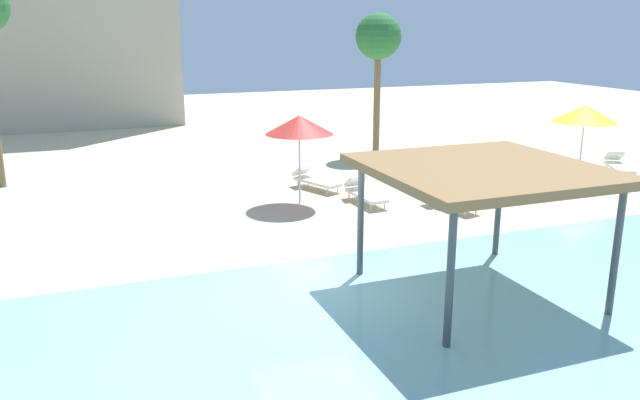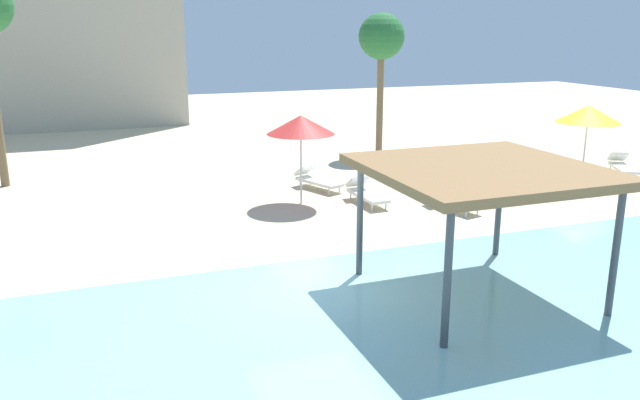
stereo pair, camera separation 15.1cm
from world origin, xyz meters
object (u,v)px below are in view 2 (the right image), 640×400
object	(u,v)px
lounge_chair_5	(622,165)
beach_umbrella_red_0	(301,125)
lounge_chair_1	(517,184)
lounge_chair_4	(316,179)
lounge_chair_3	(450,198)
shade_pavilion	(482,174)
palm_tree_2	(381,39)
lounge_chair_0	(365,192)
beach_umbrella_yellow_3	(588,114)

from	to	relation	value
lounge_chair_5	beach_umbrella_red_0	bearing A→B (deg)	-63.92
beach_umbrella_red_0	lounge_chair_1	size ratio (longest dim) A/B	1.41
lounge_chair_4	lounge_chair_1	bearing A→B (deg)	41.49
lounge_chair_3	beach_umbrella_red_0	bearing A→B (deg)	-132.36
shade_pavilion	lounge_chair_3	size ratio (longest dim) A/B	2.15
palm_tree_2	beach_umbrella_red_0	bearing A→B (deg)	-131.67
beach_umbrella_red_0	lounge_chair_1	distance (m)	7.41
lounge_chair_4	palm_tree_2	distance (m)	8.10
beach_umbrella_red_0	lounge_chair_5	distance (m)	12.62
shade_pavilion	beach_umbrella_red_0	distance (m)	7.97
lounge_chair_0	lounge_chair_3	size ratio (longest dim) A/B	0.97
lounge_chair_3	palm_tree_2	bearing A→B (deg)	154.47
shade_pavilion	palm_tree_2	distance (m)	15.28
beach_umbrella_red_0	palm_tree_2	xyz separation A→B (m)	(5.75, 6.46, 2.32)
lounge_chair_0	lounge_chair_1	size ratio (longest dim) A/B	0.99
lounge_chair_0	lounge_chair_5	xyz separation A→B (m)	(10.56, 0.30, 0.00)
beach_umbrella_red_0	palm_tree_2	distance (m)	8.95
lounge_chair_1	palm_tree_2	bearing A→B (deg)	-175.66
lounge_chair_0	lounge_chair_4	world-z (taller)	same
shade_pavilion	beach_umbrella_red_0	size ratio (longest dim) A/B	1.56
beach_umbrella_red_0	lounge_chair_0	world-z (taller)	beach_umbrella_red_0
beach_umbrella_red_0	lounge_chair_0	xyz separation A→B (m)	(1.88, -0.65, -2.11)
beach_umbrella_red_0	lounge_chair_4	world-z (taller)	beach_umbrella_red_0
beach_umbrella_yellow_3	lounge_chair_3	size ratio (longest dim) A/B	1.30
lounge_chair_0	beach_umbrella_red_0	bearing A→B (deg)	-111.97
beach_umbrella_red_0	lounge_chair_4	xyz separation A→B (m)	(1.06, 1.57, -2.11)
beach_umbrella_red_0	lounge_chair_3	bearing A→B (deg)	-28.40
lounge_chair_0	lounge_chair_4	xyz separation A→B (m)	(-0.82, 2.22, 0.00)
shade_pavilion	lounge_chair_1	size ratio (longest dim) A/B	2.20
shade_pavilion	palm_tree_2	xyz separation A→B (m)	(4.72, 14.36, 2.23)
shade_pavilion	lounge_chair_3	distance (m)	6.83
lounge_chair_5	lounge_chair_4	bearing A→B (deg)	-71.88
lounge_chair_1	shade_pavilion	bearing A→B (deg)	-46.88
beach_umbrella_yellow_3	lounge_chair_0	world-z (taller)	beach_umbrella_yellow_3
lounge_chair_1	lounge_chair_5	world-z (taller)	same
shade_pavilion	beach_umbrella_yellow_3	size ratio (longest dim) A/B	1.65
beach_umbrella_yellow_3	lounge_chair_5	size ratio (longest dim) A/B	1.32
beach_umbrella_red_0	beach_umbrella_yellow_3	distance (m)	10.84
beach_umbrella_red_0	palm_tree_2	world-z (taller)	palm_tree_2
beach_umbrella_red_0	lounge_chair_1	xyz separation A→B (m)	(6.96, -1.43, -2.11)
lounge_chair_1	lounge_chair_5	bearing A→B (deg)	96.76
lounge_chair_0	lounge_chair_3	world-z (taller)	same
beach_umbrella_yellow_3	lounge_chair_4	size ratio (longest dim) A/B	1.30
lounge_chair_3	lounge_chair_4	xyz separation A→B (m)	(-2.92, 3.72, 0.00)
lounge_chair_3	lounge_chair_4	size ratio (longest dim) A/B	1.00
beach_umbrella_red_0	lounge_chair_3	xyz separation A→B (m)	(3.98, -2.15, -2.11)
beach_umbrella_yellow_3	lounge_chair_4	world-z (taller)	beach_umbrella_yellow_3
lounge_chair_1	lounge_chair_4	distance (m)	6.61
shade_pavilion	lounge_chair_5	xyz separation A→B (m)	(11.41, 7.55, -2.21)
lounge_chair_4	palm_tree_2	xyz separation A→B (m)	(4.68, 4.89, 4.44)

